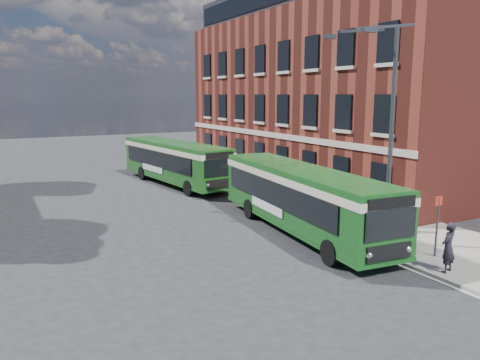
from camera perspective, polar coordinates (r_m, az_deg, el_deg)
ground at (r=19.44m, az=1.93°, el=-8.65°), size 120.00×120.00×0.00m
pavement at (r=29.56m, az=5.88°, el=-1.92°), size 6.00×48.00×0.15m
kerb_line at (r=28.01m, az=0.70°, el=-2.70°), size 0.12×48.00×0.01m
brick_office at (r=36.31m, az=11.82°, el=11.14°), size 12.10×26.00×14.20m
street_lamp at (r=19.84m, az=17.24°, el=5.45°), size 2.96×2.38×9.00m
bus_stop_sign at (r=19.50m, az=22.91°, el=-4.79°), size 0.35×0.08×2.52m
bus_front at (r=21.72m, az=7.50°, el=-1.68°), size 3.70×12.38×3.02m
bus_rear at (r=33.63m, az=-7.96°, el=2.57°), size 3.99×12.10×3.02m
pedestrian_a at (r=18.09m, az=24.04°, el=-7.51°), size 0.76×0.60×1.82m
pedestrian_b at (r=22.65m, az=18.34°, el=-3.85°), size 0.85×0.69×1.65m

